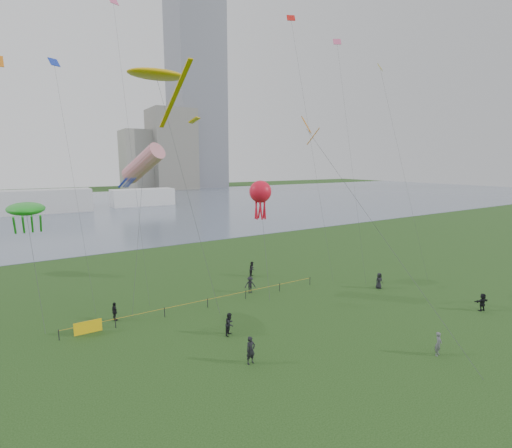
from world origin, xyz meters
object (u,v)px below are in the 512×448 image
kite_flyer (438,344)px  kite_stingray (157,75)px  kite_octopus (260,192)px  fence (139,316)px

kite_flyer → kite_stingray: (-12.65, 19.15, 19.50)m
kite_stingray → kite_octopus: size_ratio=1.86×
kite_flyer → kite_octopus: kite_octopus is taller
fence → kite_octopus: size_ratio=2.16×
kite_flyer → kite_stingray: 30.11m
fence → kite_flyer: kite_flyer is taller
kite_stingray → fence: bearing=-116.8°
fence → kite_flyer: 22.63m
kite_flyer → kite_octopus: (-2.20, 19.18, 9.11)m
kite_octopus → fence: bearing=-151.1°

